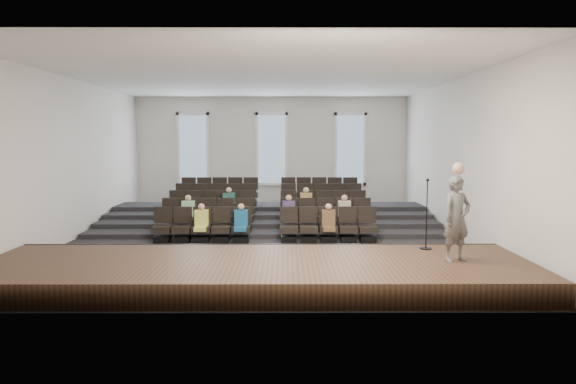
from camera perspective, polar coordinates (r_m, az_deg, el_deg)
The scene contains 14 objects.
ground at distance 16.26m, azimuth -2.47°, elevation -5.20°, with size 14.00×14.00×0.00m, color black.
ceiling at distance 16.08m, azimuth -2.55°, elevation 12.61°, with size 12.00×14.00×0.02m, color white.
wall_back at distance 22.99m, azimuth -1.82°, elevation 4.29°, with size 12.00×0.04×5.00m, color silver.
wall_front at distance 8.98m, azimuth -4.30°, elevation 1.98°, with size 12.00×0.04×5.00m, color silver.
wall_left at distance 17.30m, azimuth -22.90°, elevation 3.35°, with size 0.04×14.00×5.00m, color silver.
wall_right at distance 16.85m, azimuth 18.45°, elevation 3.46°, with size 0.04×14.00×5.00m, color silver.
stage at distance 11.24m, azimuth -3.51°, elevation -8.89°, with size 11.80×3.60×0.50m, color #472F1E.
stage_lip at distance 12.95m, azimuth -3.06°, elevation -6.91°, with size 11.80×0.06×0.52m, color black.
risers at distance 19.35m, azimuth -2.11°, elevation -2.85°, with size 11.80×4.80×0.60m.
seating_rows at distance 17.67m, azimuth -2.29°, elevation -2.08°, with size 6.80×4.70×1.67m.
windows at distance 22.92m, azimuth -1.82°, elevation 4.78°, with size 8.44×0.10×3.24m.
audience at distance 16.45m, azimuth -2.44°, elevation -2.21°, with size 5.45×2.64×1.10m.
speaker at distance 11.58m, azimuth 18.24°, elevation -2.83°, with size 0.67×0.44×1.84m, color #555351.
mic_stand at distance 12.70m, azimuth 15.11°, elevation -3.90°, with size 0.28×0.28×1.69m.
Camera 1 is at (0.64, -15.95, 3.09)m, focal length 32.00 mm.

